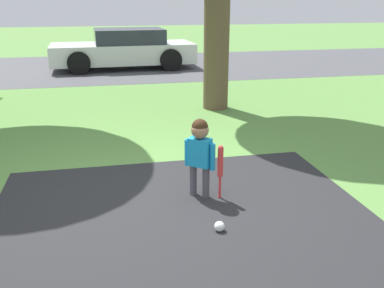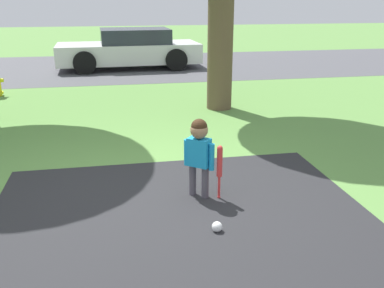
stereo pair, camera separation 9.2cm
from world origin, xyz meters
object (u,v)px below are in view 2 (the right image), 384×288
object	(u,v)px
child	(199,147)
baseball_bat	(220,165)
sports_ball	(217,227)
parked_car	(130,49)

from	to	relation	value
child	baseball_bat	distance (m)	0.29
sports_ball	child	bearing A→B (deg)	91.16
sports_ball	parked_car	size ratio (longest dim) A/B	0.02
baseball_bat	sports_ball	distance (m)	0.78
child	parked_car	distance (m)	9.23
baseball_bat	parked_car	xyz separation A→B (m)	(-0.46, 9.33, 0.18)
sports_ball	parked_car	world-z (taller)	parked_car
parked_car	sports_ball	bearing A→B (deg)	89.37
child	baseball_bat	bearing A→B (deg)	13.91
child	sports_ball	size ratio (longest dim) A/B	8.92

